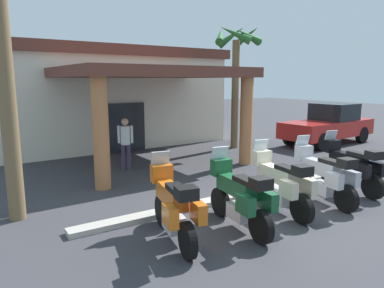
# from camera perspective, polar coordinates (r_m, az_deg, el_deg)

# --- Properties ---
(ground_plane) EXTENTS (80.00, 80.00, 0.00)m
(ground_plane) POSITION_cam_1_polar(r_m,az_deg,el_deg) (8.72, 11.58, -10.54)
(ground_plane) COLOR #38383D
(motel_building) EXTENTS (11.52, 11.19, 4.54)m
(motel_building) POSITION_cam_1_polar(r_m,az_deg,el_deg) (17.92, -14.25, 7.56)
(motel_building) COLOR silver
(motel_building) RESTS_ON ground_plane
(motorcycle_orange) EXTENTS (0.90, 2.19, 1.61)m
(motorcycle_orange) POSITION_cam_1_polar(r_m,az_deg,el_deg) (6.86, -2.96, -9.94)
(motorcycle_orange) COLOR black
(motorcycle_orange) RESTS_ON ground_plane
(motorcycle_green) EXTENTS (0.79, 2.21, 1.61)m
(motorcycle_green) POSITION_cam_1_polar(r_m,az_deg,el_deg) (7.44, 7.70, -8.38)
(motorcycle_green) COLOR black
(motorcycle_green) RESTS_ON ground_plane
(motorcycle_cream) EXTENTS (0.83, 2.20, 1.61)m
(motorcycle_cream) POSITION_cam_1_polar(r_m,az_deg,el_deg) (8.54, 14.08, -6.15)
(motorcycle_cream) COLOR black
(motorcycle_cream) RESTS_ON ground_plane
(motorcycle_silver) EXTENTS (0.85, 2.20, 1.61)m
(motorcycle_silver) POSITION_cam_1_polar(r_m,az_deg,el_deg) (9.54, 20.43, -4.78)
(motorcycle_silver) COLOR black
(motorcycle_silver) RESTS_ON ground_plane
(motorcycle_black) EXTENTS (0.89, 2.20, 1.61)m
(motorcycle_black) POSITION_cam_1_polar(r_m,az_deg,el_deg) (10.78, 24.26, -3.36)
(motorcycle_black) COLOR black
(motorcycle_black) RESTS_ON ground_plane
(pedestrian) EXTENTS (0.48, 0.32, 1.79)m
(pedestrian) POSITION_cam_1_polar(r_m,az_deg,el_deg) (12.36, -10.64, 0.64)
(pedestrian) COLOR #3F334C
(pedestrian) RESTS_ON ground_plane
(pickup_truck_red) EXTENTS (5.32, 2.25, 1.95)m
(pickup_truck_red) POSITION_cam_1_polar(r_m,az_deg,el_deg) (18.41, 21.12, 2.91)
(pickup_truck_red) COLOR black
(pickup_truck_red) RESTS_ON ground_plane
(palm_tree_near_portico) EXTENTS (2.12, 2.23, 5.58)m
(palm_tree_near_portico) POSITION_cam_1_polar(r_m,az_deg,el_deg) (16.22, 7.06, 13.60)
(palm_tree_near_portico) COLOR brown
(palm_tree_near_portico) RESTS_ON ground_plane
(curb_strip) EXTENTS (9.12, 0.36, 0.12)m
(curb_strip) POSITION_cam_1_polar(r_m,az_deg,el_deg) (9.63, 8.17, -8.04)
(curb_strip) COLOR #ADA89E
(curb_strip) RESTS_ON ground_plane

